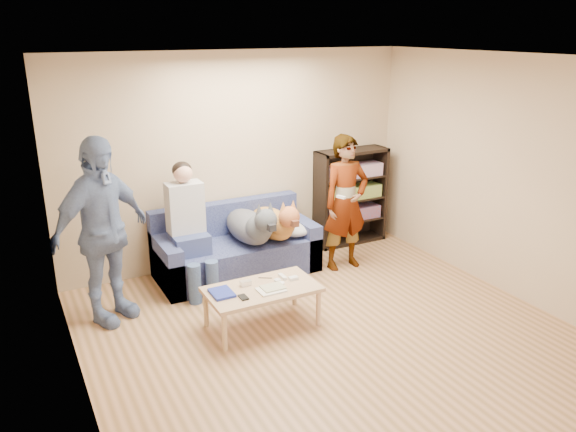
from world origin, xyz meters
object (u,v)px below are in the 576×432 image
camera_silver (246,283)px  coffee_table (262,292)px  person_standing_right (346,203)px  notebook_blue (222,293)px  dog_tan (275,223)px  dog_gray (251,226)px  sofa (235,251)px  bookshelf (350,194)px  person_standing_left (102,232)px  person_seated (189,223)px

camera_silver → coffee_table: (0.12, -0.12, -0.07)m
person_standing_right → notebook_blue: (-1.93, -0.82, -0.40)m
camera_silver → dog_tan: dog_tan is taller
dog_gray → coffee_table: bearing=-109.4°
notebook_blue → sofa: sofa is taller
person_standing_right → bookshelf: bearing=51.9°
person_standing_left → sofa: person_standing_left is taller
notebook_blue → dog_gray: bearing=53.4°
person_seated → dog_tan: size_ratio=1.27×
dog_gray → dog_tan: dog_gray is taller
sofa → coffee_table: sofa is taller
person_standing_right → sofa: 1.45m
person_seated → sofa: bearing=11.9°
person_standing_right → dog_tan: size_ratio=1.43×
person_seated → bookshelf: 2.43m
person_standing_right → person_standing_left: 2.85m
camera_silver → dog_tan: (0.82, 1.01, 0.18)m
dog_tan → camera_silver: bearing=-129.3°
sofa → dog_gray: (0.13, -0.21, 0.36)m
coffee_table → sofa: bearing=78.7°
dog_gray → bookshelf: (1.67, 0.44, 0.04)m
notebook_blue → coffee_table: (0.40, -0.05, -0.06)m
person_standing_right → bookshelf: person_standing_right is taller
coffee_table → bookshelf: bookshelf is taller
person_standing_left → camera_silver: bearing=-61.4°
sofa → dog_gray: 0.44m
person_standing_right → coffee_table: size_ratio=1.51×
person_seated → coffee_table: (0.33, -1.20, -0.40)m
sofa → camera_silver: bearing=-107.7°
notebook_blue → dog_tan: size_ratio=0.22×
notebook_blue → bookshelf: bearing=31.6°
notebook_blue → bookshelf: size_ratio=0.20×
person_standing_left → sofa: size_ratio=1.00×
person_standing_right → dog_tan: 0.89m
person_seated → dog_tan: person_seated is taller
coffee_table → dog_gray: bearing=70.6°
camera_silver → dog_tan: 1.31m
person_standing_right → camera_silver: bearing=-156.1°
bookshelf → person_seated: bearing=-171.5°
bookshelf → person_standing_right: bearing=-127.5°
person_standing_left → dog_gray: 1.76m
notebook_blue → camera_silver: (0.28, 0.07, 0.01)m
camera_silver → dog_gray: size_ratio=0.09×
person_standing_right → dog_gray: person_standing_right is taller
coffee_table → person_seated: bearing=105.4°
sofa → dog_tan: dog_tan is taller
person_standing_left → person_standing_right: bearing=-29.4°
coffee_table → dog_tan: bearing=58.0°
person_seated → bookshelf: (2.40, 0.36, -0.09)m
sofa → coffee_table: size_ratio=1.73×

